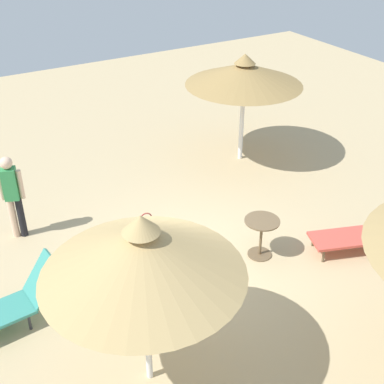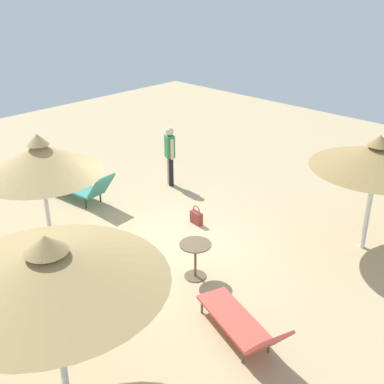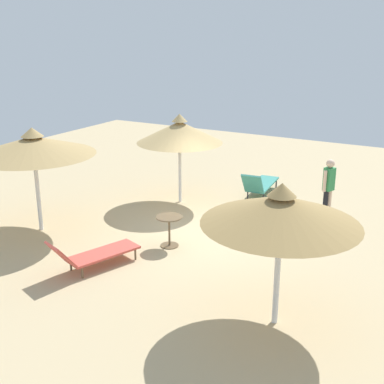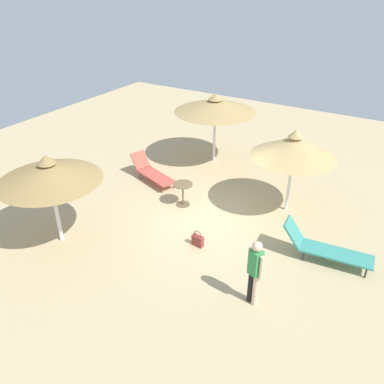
{
  "view_description": "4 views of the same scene",
  "coord_description": "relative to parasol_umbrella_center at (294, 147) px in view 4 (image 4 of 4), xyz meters",
  "views": [
    {
      "loc": [
        -6.14,
        3.58,
        5.73
      ],
      "look_at": [
        0.37,
        -0.2,
        1.21
      ],
      "focal_mm": 48.48,
      "sensor_mm": 36.0,
      "label": 1
    },
    {
      "loc": [
        -6.13,
        -6.59,
        5.49
      ],
      "look_at": [
        -0.09,
        -0.8,
        1.61
      ],
      "focal_mm": 45.39,
      "sensor_mm": 36.0,
      "label": 2
    },
    {
      "loc": [
        5.38,
        -10.35,
        4.86
      ],
      "look_at": [
        0.02,
        -0.79,
        1.29
      ],
      "focal_mm": 46.96,
      "sensor_mm": 36.0,
      "label": 3
    },
    {
      "loc": [
        8.56,
        4.57,
        6.47
      ],
      "look_at": [
        0.92,
        -0.05,
        1.41
      ],
      "focal_mm": 36.87,
      "sensor_mm": 36.0,
      "label": 4
    }
  ],
  "objects": [
    {
      "name": "side_table_round",
      "position": [
        1.4,
        -2.87,
        -1.58
      ],
      "size": [
        0.62,
        0.62,
        0.74
      ],
      "color": "brown",
      "rests_on": "ground"
    },
    {
      "name": "parasol_umbrella_front",
      "position": [
        4.7,
        -4.72,
        -0.0
      ],
      "size": [
        2.63,
        2.63,
        2.53
      ],
      "color": "white",
      "rests_on": "ground"
    },
    {
      "name": "parasol_umbrella_near_left",
      "position": [
        -1.98,
        -3.6,
        0.1
      ],
      "size": [
        2.99,
        2.99,
        2.62
      ],
      "color": "white",
      "rests_on": "ground"
    },
    {
      "name": "ground",
      "position": [
        1.78,
        -1.7,
        -2.13
      ],
      "size": [
        24.0,
        24.0,
        0.1
      ],
      "primitive_type": "cube",
      "color": "tan"
    },
    {
      "name": "person_standing_back",
      "position": [
        4.14,
        0.67,
        -1.15
      ],
      "size": [
        0.3,
        0.41,
        1.65
      ],
      "color": "beige",
      "rests_on": "ground"
    },
    {
      "name": "lounge_chair_far_right",
      "position": [
        0.6,
        -4.66,
        -1.74
      ],
      "size": [
        1.19,
        2.05,
        0.81
      ],
      "color": "#CC4C3F",
      "rests_on": "ground"
    },
    {
      "name": "handbag",
      "position": [
        2.99,
        -1.4,
        -1.91
      ],
      "size": [
        0.18,
        0.34,
        0.47
      ],
      "color": "maroon",
      "rests_on": "ground"
    },
    {
      "name": "lounge_chair_near_right",
      "position": [
        1.86,
        1.61,
        -1.7
      ],
      "size": [
        0.8,
        2.27,
        0.93
      ],
      "color": "teal",
      "rests_on": "ground"
    },
    {
      "name": "parasol_umbrella_center",
      "position": [
        0.0,
        0.0,
        0.0
      ],
      "size": [
        2.46,
        2.46,
        2.6
      ],
      "color": "white",
      "rests_on": "ground"
    }
  ]
}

